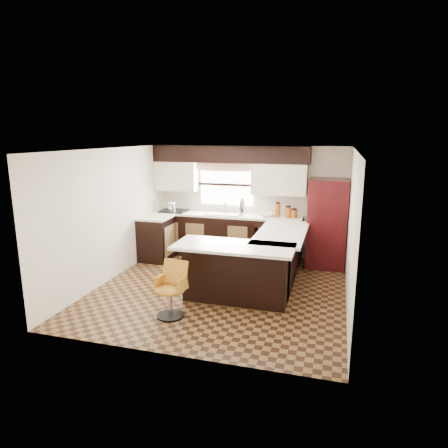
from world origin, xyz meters
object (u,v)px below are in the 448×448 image
(peninsula_long, at_px, (278,258))
(peninsula_return, at_px, (237,273))
(bar_chair, at_px, (170,290))
(refrigerator, at_px, (327,223))

(peninsula_long, height_order, peninsula_return, same)
(peninsula_long, xyz_separation_m, bar_chair, (-1.31, -1.85, -0.04))
(peninsula_return, relative_size, refrigerator, 0.93)
(peninsula_return, height_order, bar_chair, peninsula_return)
(peninsula_return, relative_size, bar_chair, 1.99)
(peninsula_return, bearing_deg, bar_chair, -131.86)
(peninsula_return, bearing_deg, peninsula_long, 61.70)
(peninsula_long, distance_m, bar_chair, 2.27)
(bar_chair, bearing_deg, peninsula_return, 57.34)
(peninsula_long, relative_size, refrigerator, 1.09)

